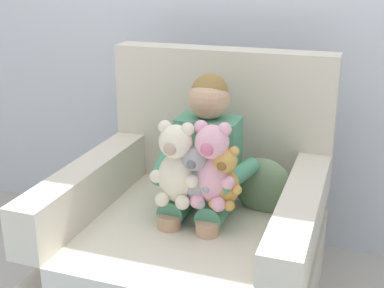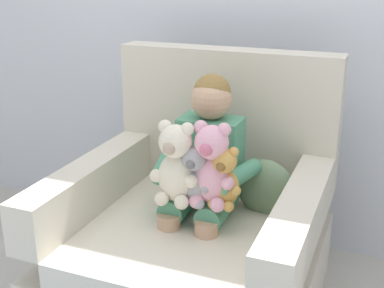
{
  "view_description": "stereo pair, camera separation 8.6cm",
  "coord_description": "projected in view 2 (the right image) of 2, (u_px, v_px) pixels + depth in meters",
  "views": [
    {
      "loc": [
        0.63,
        -1.8,
        1.46
      ],
      "look_at": [
        0.02,
        -0.05,
        0.8
      ],
      "focal_mm": 48.0,
      "sensor_mm": 36.0,
      "label": 1
    },
    {
      "loc": [
        0.71,
        -1.77,
        1.46
      ],
      "look_at": [
        0.02,
        -0.05,
        0.8
      ],
      "focal_mm": 48.0,
      "sensor_mm": 36.0,
      "label": 2
    }
  ],
  "objects": [
    {
      "name": "plush_cream",
      "position": [
        176.0,
        165.0,
        1.99
      ],
      "size": [
        0.2,
        0.16,
        0.33
      ],
      "rotation": [
        0.0,
        0.0,
        0.17
      ],
      "color": "silver",
      "rests_on": "armchair"
    },
    {
      "name": "plush_pink",
      "position": [
        212.0,
        167.0,
        1.96
      ],
      "size": [
        0.2,
        0.16,
        0.34
      ],
      "rotation": [
        0.0,
        0.0,
        -0.21
      ],
      "color": "#EAA8BC",
      "rests_on": "armchair"
    },
    {
      "name": "plush_honey",
      "position": [
        224.0,
        179.0,
        1.96
      ],
      "size": [
        0.15,
        0.12,
        0.25
      ],
      "rotation": [
        0.0,
        0.0,
        -0.09
      ],
      "color": "gold",
      "rests_on": "armchair"
    },
    {
      "name": "throw_pillow",
      "position": [
        265.0,
        188.0,
        2.18
      ],
      "size": [
        0.27,
        0.15,
        0.26
      ],
      "primitive_type": "ellipsoid",
      "rotation": [
        0.0,
        0.0,
        -0.13
      ],
      "color": "slate",
      "rests_on": "armchair"
    },
    {
      "name": "armchair",
      "position": [
        196.0,
        239.0,
        2.22
      ],
      "size": [
        1.04,
        1.04,
        1.09
      ],
      "color": "beige",
      "rests_on": "ground"
    },
    {
      "name": "seated_child",
      "position": [
        205.0,
        165.0,
        2.14
      ],
      "size": [
        0.45,
        0.39,
        0.82
      ],
      "rotation": [
        0.0,
        0.0,
        0.15
      ],
      "color": "#4C9370",
      "rests_on": "armchair"
    },
    {
      "name": "plush_grey",
      "position": [
        195.0,
        176.0,
        1.98
      ],
      "size": [
        0.15,
        0.12,
        0.25
      ],
      "rotation": [
        0.0,
        0.0,
        -0.28
      ],
      "color": "#9E9EA3",
      "rests_on": "armchair"
    }
  ]
}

